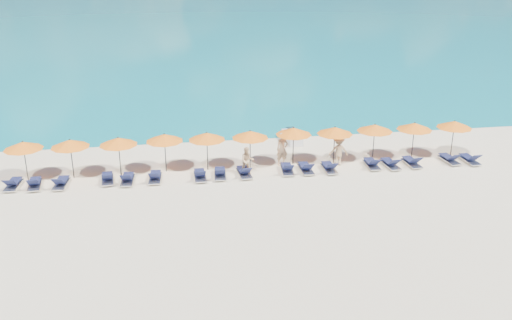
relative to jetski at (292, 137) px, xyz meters
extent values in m
plane|color=beige|center=(-3.35, -9.11, -0.34)|extent=(1400.00, 1400.00, 0.00)
cube|color=silver|center=(0.00, 0.02, -0.05)|extent=(1.01, 2.36, 0.53)
cube|color=black|center=(0.01, -0.17, 0.33)|extent=(0.54, 0.99, 0.34)
cylinder|color=black|center=(-0.04, 0.60, 0.48)|extent=(0.53, 0.09, 0.06)
imported|color=tan|center=(-1.48, -4.00, 0.64)|extent=(0.79, 0.59, 1.96)
imported|color=tan|center=(-3.69, -5.11, 0.46)|extent=(0.81, 0.52, 1.59)
imported|color=tan|center=(1.75, -4.56, 0.56)|extent=(1.17, 0.57, 1.79)
cylinder|color=black|center=(-15.71, -4.11, 0.76)|extent=(0.05, 0.05, 2.20)
cone|color=orange|center=(-15.71, -4.11, 1.68)|extent=(2.10, 2.10, 0.42)
sphere|color=black|center=(-15.71, -4.11, 1.90)|extent=(0.08, 0.08, 0.08)
cylinder|color=black|center=(-13.27, -4.14, 0.76)|extent=(0.05, 0.05, 2.20)
cone|color=orange|center=(-13.27, -4.14, 1.68)|extent=(2.10, 2.10, 0.42)
sphere|color=black|center=(-13.27, -4.14, 1.90)|extent=(0.08, 0.08, 0.08)
cylinder|color=black|center=(-10.71, -4.20, 0.76)|extent=(0.05, 0.05, 2.20)
cone|color=orange|center=(-10.71, -4.20, 1.68)|extent=(2.10, 2.10, 0.42)
sphere|color=black|center=(-10.71, -4.20, 1.90)|extent=(0.08, 0.08, 0.08)
cylinder|color=black|center=(-8.20, -3.96, 0.76)|extent=(0.05, 0.05, 2.20)
cone|color=orange|center=(-8.20, -3.96, 1.68)|extent=(2.10, 2.10, 0.42)
sphere|color=black|center=(-8.20, -3.96, 1.90)|extent=(0.08, 0.08, 0.08)
cylinder|color=black|center=(-5.84, -4.08, 0.76)|extent=(0.05, 0.05, 2.20)
cone|color=orange|center=(-5.84, -4.08, 1.68)|extent=(2.10, 2.10, 0.42)
sphere|color=black|center=(-5.84, -4.08, 1.90)|extent=(0.08, 0.08, 0.08)
cylinder|color=black|center=(-3.38, -4.14, 0.76)|extent=(0.05, 0.05, 2.20)
cone|color=orange|center=(-3.38, -4.14, 1.68)|extent=(2.10, 2.10, 0.42)
sphere|color=black|center=(-3.38, -4.14, 1.90)|extent=(0.08, 0.08, 0.08)
cylinder|color=black|center=(-0.80, -3.93, 0.76)|extent=(0.05, 0.05, 2.20)
cone|color=orange|center=(-0.80, -3.93, 1.68)|extent=(2.10, 2.10, 0.42)
sphere|color=black|center=(-0.80, -3.93, 1.90)|extent=(0.08, 0.08, 0.08)
cylinder|color=black|center=(1.59, -4.18, 0.76)|extent=(0.05, 0.05, 2.20)
cone|color=orange|center=(1.59, -4.18, 1.68)|extent=(2.10, 2.10, 0.42)
sphere|color=black|center=(1.59, -4.18, 1.90)|extent=(0.08, 0.08, 0.08)
cylinder|color=black|center=(4.06, -4.04, 0.76)|extent=(0.05, 0.05, 2.20)
cone|color=orange|center=(4.06, -4.04, 1.68)|extent=(2.10, 2.10, 0.42)
sphere|color=black|center=(4.06, -4.04, 1.90)|extent=(0.08, 0.08, 0.08)
cylinder|color=black|center=(6.50, -4.12, 0.76)|extent=(0.05, 0.05, 2.20)
cone|color=orange|center=(6.50, -4.12, 1.68)|extent=(2.10, 2.10, 0.42)
sphere|color=black|center=(6.50, -4.12, 1.90)|extent=(0.08, 0.08, 0.08)
cylinder|color=black|center=(9.02, -4.12, 0.76)|extent=(0.05, 0.05, 2.20)
cone|color=orange|center=(9.02, -4.12, 1.68)|extent=(2.10, 2.10, 0.42)
sphere|color=black|center=(9.02, -4.12, 1.90)|extent=(0.08, 0.08, 0.08)
cube|color=silver|center=(-16.25, -5.10, -0.20)|extent=(0.73, 1.74, 0.06)
cube|color=#191F48|center=(-16.24, -4.85, -0.04)|extent=(0.62, 1.13, 0.04)
cube|color=#191F48|center=(-16.29, -5.64, 0.21)|extent=(0.58, 0.57, 0.43)
cube|color=silver|center=(-15.14, -5.24, -0.20)|extent=(0.77, 1.75, 0.06)
cube|color=#191F48|center=(-15.16, -4.99, -0.04)|extent=(0.65, 1.15, 0.04)
cube|color=#191F48|center=(-15.09, -5.79, 0.21)|extent=(0.60, 0.59, 0.43)
cube|color=silver|center=(-13.76, -5.31, -0.20)|extent=(0.76, 1.75, 0.06)
cube|color=#191F48|center=(-13.74, -5.06, -0.04)|extent=(0.64, 1.14, 0.04)
cube|color=#191F48|center=(-13.81, -5.86, 0.21)|extent=(0.59, 0.58, 0.43)
cube|color=silver|center=(-11.37, -5.08, -0.20)|extent=(0.77, 1.75, 0.06)
cube|color=#191F48|center=(-11.39, -4.83, -0.04)|extent=(0.65, 1.15, 0.04)
cube|color=#191F48|center=(-11.32, -5.63, 0.21)|extent=(0.60, 0.59, 0.43)
cube|color=silver|center=(-10.29, -5.34, -0.20)|extent=(0.72, 1.73, 0.06)
cube|color=#191F48|center=(-10.27, -5.09, -0.04)|extent=(0.62, 1.13, 0.04)
cube|color=#191F48|center=(-10.32, -5.89, 0.21)|extent=(0.58, 0.57, 0.43)
cube|color=silver|center=(-8.81, -5.28, -0.20)|extent=(0.73, 1.74, 0.06)
cube|color=#191F48|center=(-8.80, -5.03, -0.04)|extent=(0.62, 1.13, 0.04)
cube|color=#191F48|center=(-8.85, -5.83, 0.21)|extent=(0.58, 0.57, 0.43)
cube|color=silver|center=(-6.36, -5.39, -0.20)|extent=(0.64, 1.71, 0.06)
cube|color=#191F48|center=(-6.37, -5.14, -0.04)|extent=(0.56, 1.11, 0.04)
cube|color=#191F48|center=(-6.36, -5.94, 0.21)|extent=(0.56, 0.54, 0.43)
cube|color=silver|center=(-5.25, -5.30, -0.20)|extent=(0.74, 1.74, 0.06)
cube|color=#191F48|center=(-5.23, -5.05, -0.04)|extent=(0.63, 1.14, 0.04)
cube|color=#191F48|center=(-5.29, -5.85, 0.21)|extent=(0.59, 0.58, 0.43)
cube|color=silver|center=(-3.90, -5.33, -0.20)|extent=(0.75, 1.74, 0.06)
cube|color=#191F48|center=(-3.92, -5.08, -0.04)|extent=(0.64, 1.14, 0.04)
cube|color=#191F48|center=(-3.86, -5.88, 0.21)|extent=(0.59, 0.58, 0.43)
cube|color=silver|center=(-1.42, -5.23, -0.20)|extent=(0.76, 1.75, 0.06)
cube|color=#191F48|center=(-1.40, -4.98, -0.04)|extent=(0.64, 1.14, 0.04)
cube|color=#191F48|center=(-1.46, -5.77, 0.21)|extent=(0.59, 0.58, 0.43)
cube|color=silver|center=(-0.35, -5.28, -0.20)|extent=(0.64, 1.71, 0.06)
cube|color=#191F48|center=(-0.35, -5.03, -0.04)|extent=(0.56, 1.11, 0.04)
cube|color=#191F48|center=(-0.34, -5.83, 0.21)|extent=(0.56, 0.54, 0.43)
cube|color=silver|center=(0.99, -5.38, -0.20)|extent=(0.62, 1.70, 0.06)
cube|color=#191F48|center=(0.99, -5.13, -0.04)|extent=(0.55, 1.10, 0.04)
cube|color=#191F48|center=(0.99, -5.93, 0.21)|extent=(0.55, 0.54, 0.43)
cube|color=silver|center=(3.60, -5.19, -0.20)|extent=(0.69, 1.72, 0.06)
cube|color=#191F48|center=(3.61, -4.94, -0.04)|extent=(0.60, 1.12, 0.04)
cube|color=#191F48|center=(3.57, -5.74, 0.21)|extent=(0.57, 0.56, 0.43)
cube|color=silver|center=(4.67, -5.36, -0.20)|extent=(0.76, 1.75, 0.06)
cube|color=#191F48|center=(4.65, -5.11, -0.04)|extent=(0.64, 1.14, 0.04)
cube|color=#191F48|center=(4.72, -5.90, 0.21)|extent=(0.59, 0.58, 0.43)
cube|color=silver|center=(6.00, -5.28, -0.20)|extent=(0.70, 1.73, 0.06)
cube|color=#191F48|center=(5.99, -5.03, -0.04)|extent=(0.60, 1.13, 0.04)
cube|color=#191F48|center=(6.03, -5.83, 0.21)|extent=(0.58, 0.56, 0.43)
cube|color=silver|center=(8.42, -5.15, -0.20)|extent=(0.76, 1.75, 0.06)
cube|color=#191F48|center=(8.40, -4.90, -0.04)|extent=(0.64, 1.14, 0.04)
cube|color=#191F48|center=(8.47, -5.70, 0.21)|extent=(0.59, 0.58, 0.43)
cube|color=silver|center=(9.59, -5.38, -0.20)|extent=(0.67, 1.72, 0.06)
cube|color=#191F48|center=(9.58, -5.13, -0.04)|extent=(0.58, 1.12, 0.04)
cube|color=#191F48|center=(9.60, -5.93, 0.21)|extent=(0.57, 0.55, 0.43)
camera|label=1|loc=(-7.82, -34.57, 11.79)|focal=40.00mm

